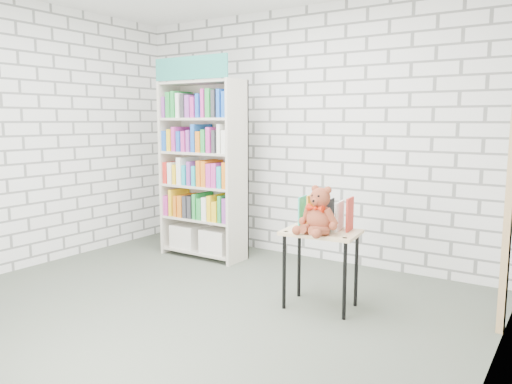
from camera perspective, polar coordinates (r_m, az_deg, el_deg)
The scene contains 7 objects.
ground at distance 4.31m, azimuth -7.57°, elevation -13.13°, with size 4.50×4.50×0.00m, color #484F43.
room_shell at distance 4.02m, azimuth -8.05°, elevation 11.29°, with size 4.52×4.02×2.81m.
bookshelf at distance 5.69m, azimuth -6.07°, elevation 2.70°, with size 1.00×0.39×2.24m.
display_table at distance 4.18m, azimuth 7.44°, elevation -5.64°, with size 0.66×0.49×0.66m.
table_books at distance 4.23m, azimuth 7.94°, elevation -2.46°, with size 0.45×0.23×0.25m.
teddy_bear at distance 4.04m, azimuth 7.17°, elevation -2.56°, with size 0.36×0.34×0.39m.
door_trim at distance 4.02m, azimuth 27.05°, elevation -0.02°, with size 0.05×0.12×2.10m, color tan.
Camera 1 is at (2.65, -3.01, 1.56)m, focal length 35.00 mm.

